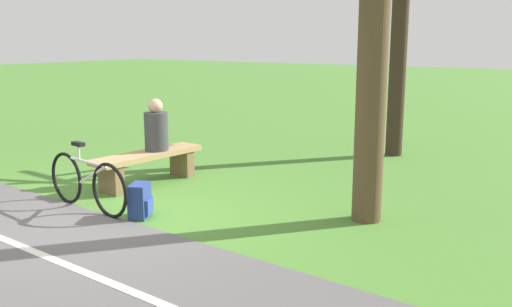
# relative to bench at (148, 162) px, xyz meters

# --- Properties ---
(ground_plane) EXTENTS (80.00, 80.00, 0.00)m
(ground_plane) POSITION_rel_bench_xyz_m (1.70, 0.72, -0.34)
(ground_plane) COLOR #477A2D
(bench) EXTENTS (1.88, 0.61, 0.49)m
(bench) POSITION_rel_bench_xyz_m (0.00, 0.00, 0.00)
(bench) COLOR #A88456
(bench) RESTS_ON ground_plane
(person_seated) EXTENTS (0.39, 0.39, 0.79)m
(person_seated) POSITION_rel_bench_xyz_m (-0.17, 0.01, 0.49)
(person_seated) COLOR #38383D
(person_seated) RESTS_ON bench
(bicycle) EXTENTS (0.23, 1.65, 0.88)m
(bicycle) POSITION_rel_bench_xyz_m (1.40, 0.30, 0.02)
(bicycle) COLOR black
(bicycle) RESTS_ON ground_plane
(backpack) EXTENTS (0.39, 0.34, 0.43)m
(backpack) POSITION_rel_bench_xyz_m (1.24, 1.08, -0.13)
(backpack) COLOR navy
(backpack) RESTS_ON ground_plane
(tree_mid_field) EXTENTS (1.53, 1.53, 5.21)m
(tree_mid_field) POSITION_rel_bench_xyz_m (-0.21, 3.40, 2.05)
(tree_mid_field) COLOR brown
(tree_mid_field) RESTS_ON ground_plane
(tree_far_right) EXTENTS (1.35, 1.34, 4.29)m
(tree_far_right) POSITION_rel_bench_xyz_m (-4.15, 2.28, 1.73)
(tree_far_right) COLOR #38281E
(tree_far_right) RESTS_ON ground_plane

